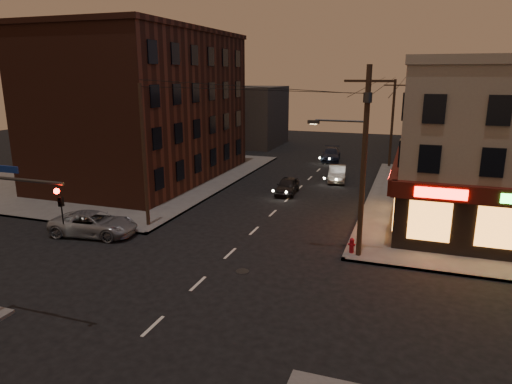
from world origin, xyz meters
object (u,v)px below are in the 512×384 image
at_px(suv_cross, 94,224).
at_px(sedan_near, 287,186).
at_px(sedan_mid, 337,173).
at_px(fire_hydrant, 352,245).
at_px(sedan_far, 331,154).

xyz_separation_m(suv_cross, sedan_near, (8.56, 13.67, -0.07)).
bearing_deg(sedan_mid, fire_hydrant, -84.87).
distance_m(suv_cross, fire_hydrant, 15.59).
distance_m(sedan_near, fire_hydrant, 13.56).
height_order(suv_cross, sedan_near, suv_cross).
bearing_deg(suv_cross, sedan_far, -24.86).
xyz_separation_m(sedan_near, fire_hydrant, (6.90, -11.67, -0.05)).
xyz_separation_m(sedan_far, fire_hydrant, (6.17, -27.79, -0.10)).
relative_size(suv_cross, sedan_far, 1.07).
height_order(sedan_far, fire_hydrant, sedan_far).
bearing_deg(sedan_near, sedan_mid, 59.02).
xyz_separation_m(suv_cross, sedan_far, (9.29, 29.79, -0.02)).
distance_m(sedan_far, fire_hydrant, 28.47).
bearing_deg(sedan_far, sedan_near, -99.39).
height_order(sedan_near, sedan_far, sedan_far).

